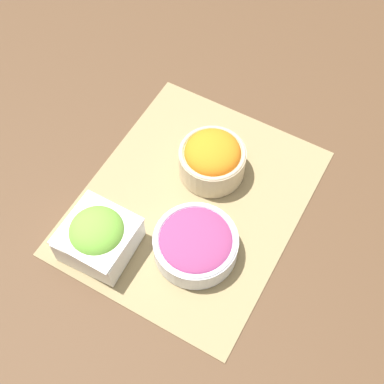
# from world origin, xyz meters

# --- Properties ---
(ground_plane) EXTENTS (3.00, 3.00, 0.00)m
(ground_plane) POSITION_xyz_m (0.00, 0.00, 0.00)
(ground_plane) COLOR #513823
(placemat) EXTENTS (0.45, 0.37, 0.00)m
(placemat) POSITION_xyz_m (0.00, 0.00, 0.00)
(placemat) COLOR #937F56
(placemat) RESTS_ON ground_plane
(onion_bowl) EXTENTS (0.14, 0.14, 0.05)m
(onion_bowl) POSITION_xyz_m (-0.08, -0.05, 0.03)
(onion_bowl) COLOR silver
(onion_bowl) RESTS_ON placemat
(carrot_bowl) EXTENTS (0.12, 0.12, 0.08)m
(carrot_bowl) POSITION_xyz_m (0.07, 0.00, 0.04)
(carrot_bowl) COLOR beige
(carrot_bowl) RESTS_ON placemat
(lettuce_bowl) EXTENTS (0.12, 0.12, 0.08)m
(lettuce_bowl) POSITION_xyz_m (-0.15, 0.09, 0.04)
(lettuce_bowl) COLOR white
(lettuce_bowl) RESTS_ON placemat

